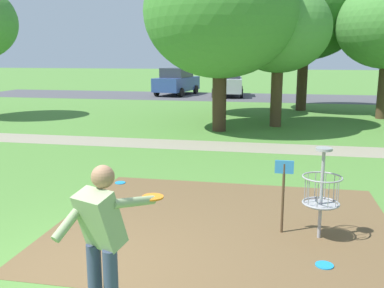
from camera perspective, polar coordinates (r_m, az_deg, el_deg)
The scene contains 14 objects.
ground_plane at distance 5.81m, azimuth -15.64°, elevation -16.59°, with size 160.00×160.00×0.00m, color #518438.
dirt_tee_pad at distance 7.19m, azimuth 4.22°, elevation -10.45°, with size 5.34×4.60×0.01m, color brown.
disc_golf_basket at distance 6.70m, azimuth 16.16°, elevation -5.77°, with size 0.98×0.58×1.39m.
player_foreground_watching at distance 4.28m, azimuth -11.70°, elevation -12.29°, with size 0.84×0.92×1.71m.
frisbee_by_tee at distance 6.12m, azimuth 17.02°, elevation -15.02°, with size 0.24×0.24×0.02m, color #1E93DB.
frisbee_mid_grass at distance 9.47m, azimuth -9.43°, elevation -5.06°, with size 0.22×0.22×0.02m, color #1E93DB.
tree_near_right at distance 16.87m, azimuth 11.37°, elevation 14.62°, with size 3.83×3.83×5.29m.
tree_mid_left at distance 19.87m, azimuth 3.42°, elevation 15.25°, with size 3.67×3.67×5.55m.
tree_mid_right at distance 22.23m, azimuth 14.73°, elevation 16.67°, with size 5.57×5.57×7.18m.
tree_far_center at distance 15.61m, azimuth 3.78°, elevation 16.89°, with size 5.33×5.33×6.42m.
parking_lot_strip at distance 28.63m, azimuth 6.25°, elevation 6.16°, with size 36.00×6.00×0.01m, color #4C4C51.
parked_car_leftmost at distance 30.03m, azimuth -2.03°, elevation 8.23°, with size 2.54×4.46×1.84m.
parked_car_center_left at distance 29.22m, azimuth 4.76°, elevation 8.11°, with size 2.26×4.35×1.84m.
gravel_path at distance 13.24m, azimuth 0.34°, elevation -0.14°, with size 40.00×1.43×0.00m, color gray.
Camera 1 is at (2.42, -4.53, 2.71)m, focal length 40.54 mm.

